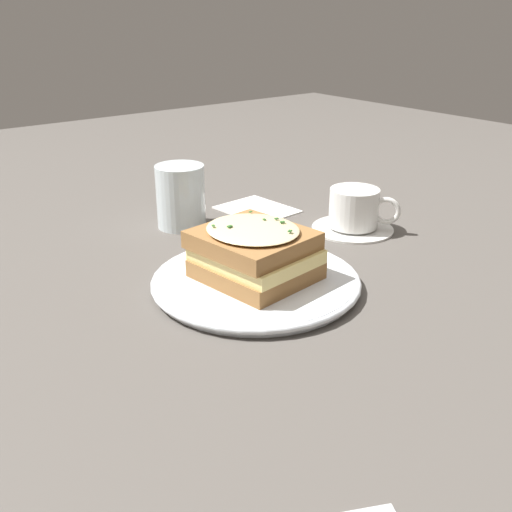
{
  "coord_description": "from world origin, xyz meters",
  "views": [
    {
      "loc": [
        -0.5,
        0.41,
        0.32
      ],
      "look_at": [
        0.01,
        0.01,
        0.04
      ],
      "focal_mm": 42.0,
      "sensor_mm": 36.0,
      "label": 1
    }
  ],
  "objects_px": {
    "teacup_with_saucer": "(355,212)",
    "napkin": "(257,209)",
    "sandwich": "(255,252)",
    "water_glass": "(181,196)",
    "dinner_plate": "(256,281)"
  },
  "relations": [
    {
      "from": "teacup_with_saucer",
      "to": "napkin",
      "type": "distance_m",
      "value": 0.18
    },
    {
      "from": "sandwich",
      "to": "teacup_with_saucer",
      "type": "distance_m",
      "value": 0.25
    },
    {
      "from": "teacup_with_saucer",
      "to": "water_glass",
      "type": "distance_m",
      "value": 0.26
    },
    {
      "from": "teacup_with_saucer",
      "to": "napkin",
      "type": "relative_size",
      "value": 1.04
    },
    {
      "from": "sandwich",
      "to": "dinner_plate",
      "type": "bearing_deg",
      "value": -145.93
    },
    {
      "from": "teacup_with_saucer",
      "to": "water_glass",
      "type": "height_order",
      "value": "water_glass"
    },
    {
      "from": "napkin",
      "to": "teacup_with_saucer",
      "type": "bearing_deg",
      "value": -160.53
    },
    {
      "from": "sandwich",
      "to": "water_glass",
      "type": "relative_size",
      "value": 1.5
    },
    {
      "from": "sandwich",
      "to": "napkin",
      "type": "bearing_deg",
      "value": -38.64
    },
    {
      "from": "dinner_plate",
      "to": "water_glass",
      "type": "distance_m",
      "value": 0.25
    },
    {
      "from": "teacup_with_saucer",
      "to": "water_glass",
      "type": "relative_size",
      "value": 1.29
    },
    {
      "from": "teacup_with_saucer",
      "to": "dinner_plate",
      "type": "bearing_deg",
      "value": -108.25
    },
    {
      "from": "napkin",
      "to": "dinner_plate",
      "type": "bearing_deg",
      "value": 141.68
    },
    {
      "from": "sandwich",
      "to": "teacup_with_saucer",
      "type": "bearing_deg",
      "value": -75.02
    },
    {
      "from": "napkin",
      "to": "water_glass",
      "type": "bearing_deg",
      "value": 85.39
    }
  ]
}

